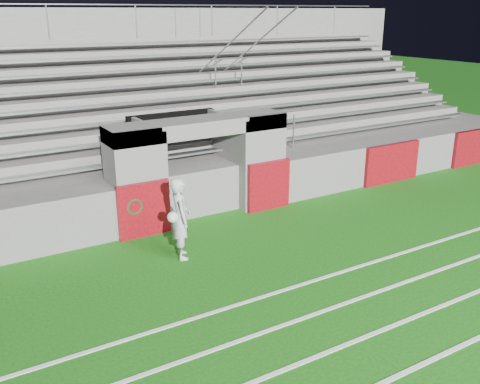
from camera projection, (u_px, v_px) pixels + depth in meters
ground at (275, 265)px, 11.50m from camera, size 90.00×90.00×0.00m
stadium_structure at (137, 130)px, 17.48m from camera, size 26.00×8.48×5.42m
goalkeeper_with_ball at (180, 218)px, 11.59m from camera, size 0.66×0.76×1.83m
hose_coil at (134, 208)px, 12.63m from camera, size 0.58×0.14×0.58m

